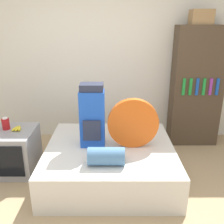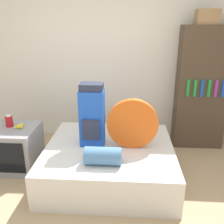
{
  "view_description": "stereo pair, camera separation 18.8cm",
  "coord_description": "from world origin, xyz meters",
  "px_view_note": "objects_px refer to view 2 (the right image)",
  "views": [
    {
      "loc": [
        0.18,
        -2.02,
        1.88
      ],
      "look_at": [
        0.19,
        0.75,
        0.88
      ],
      "focal_mm": 40.0,
      "sensor_mm": 36.0,
      "label": 1
    },
    {
      "loc": [
        0.37,
        -2.02,
        1.88
      ],
      "look_at": [
        0.19,
        0.75,
        0.88
      ],
      "focal_mm": 40.0,
      "sensor_mm": 36.0,
      "label": 2
    }
  ],
  "objects_px": {
    "sleeping_roll": "(103,156)",
    "television": "(16,148)",
    "bookshelf": "(202,89)",
    "canister": "(9,121)",
    "cardboard_box": "(207,17)",
    "backpack": "(92,116)",
    "tent_bag": "(132,124)"
  },
  "relations": [
    {
      "from": "sleeping_roll",
      "to": "television",
      "type": "distance_m",
      "value": 1.38
    },
    {
      "from": "television",
      "to": "bookshelf",
      "type": "relative_size",
      "value": 0.33
    },
    {
      "from": "canister",
      "to": "bookshelf",
      "type": "bearing_deg",
      "value": 16.39
    },
    {
      "from": "canister",
      "to": "cardboard_box",
      "type": "distance_m",
      "value": 3.04
    },
    {
      "from": "backpack",
      "to": "bookshelf",
      "type": "height_order",
      "value": "bookshelf"
    },
    {
      "from": "sleeping_roll",
      "to": "bookshelf",
      "type": "distance_m",
      "value": 2.02
    },
    {
      "from": "television",
      "to": "canister",
      "type": "height_order",
      "value": "canister"
    },
    {
      "from": "canister",
      "to": "cardboard_box",
      "type": "relative_size",
      "value": 0.53
    },
    {
      "from": "tent_bag",
      "to": "sleeping_roll",
      "type": "xyz_separation_m",
      "value": [
        -0.31,
        -0.42,
        -0.21
      ]
    },
    {
      "from": "tent_bag",
      "to": "bookshelf",
      "type": "distance_m",
      "value": 1.47
    },
    {
      "from": "sleeping_roll",
      "to": "television",
      "type": "bearing_deg",
      "value": 155.45
    },
    {
      "from": "television",
      "to": "backpack",
      "type": "bearing_deg",
      "value": -5.16
    },
    {
      "from": "canister",
      "to": "bookshelf",
      "type": "distance_m",
      "value": 2.82
    },
    {
      "from": "backpack",
      "to": "tent_bag",
      "type": "relative_size",
      "value": 1.27
    },
    {
      "from": "backpack",
      "to": "sleeping_roll",
      "type": "xyz_separation_m",
      "value": [
        0.18,
        -0.47,
        -0.28
      ]
    },
    {
      "from": "backpack",
      "to": "television",
      "type": "xyz_separation_m",
      "value": [
        -1.06,
        0.1,
        -0.52
      ]
    },
    {
      "from": "tent_bag",
      "to": "cardboard_box",
      "type": "bearing_deg",
      "value": 44.55
    },
    {
      "from": "tent_bag",
      "to": "sleeping_roll",
      "type": "bearing_deg",
      "value": -127.01
    },
    {
      "from": "sleeping_roll",
      "to": "canister",
      "type": "bearing_deg",
      "value": 154.39
    },
    {
      "from": "tent_bag",
      "to": "television",
      "type": "distance_m",
      "value": 1.62
    },
    {
      "from": "backpack",
      "to": "bookshelf",
      "type": "bearing_deg",
      "value": 31.61
    },
    {
      "from": "tent_bag",
      "to": "canister",
      "type": "relative_size",
      "value": 3.84
    },
    {
      "from": "cardboard_box",
      "to": "backpack",
      "type": "bearing_deg",
      "value": -147.87
    },
    {
      "from": "sleeping_roll",
      "to": "cardboard_box",
      "type": "xyz_separation_m",
      "value": [
        1.32,
        1.41,
        1.42
      ]
    },
    {
      "from": "tent_bag",
      "to": "television",
      "type": "bearing_deg",
      "value": 174.63
    },
    {
      "from": "cardboard_box",
      "to": "tent_bag",
      "type": "bearing_deg",
      "value": -135.45
    },
    {
      "from": "television",
      "to": "tent_bag",
      "type": "bearing_deg",
      "value": -5.37
    },
    {
      "from": "backpack",
      "to": "bookshelf",
      "type": "distance_m",
      "value": 1.82
    },
    {
      "from": "sleeping_roll",
      "to": "tent_bag",
      "type": "bearing_deg",
      "value": 52.99
    },
    {
      "from": "sleeping_roll",
      "to": "television",
      "type": "xyz_separation_m",
      "value": [
        -1.23,
        0.56,
        -0.24
      ]
    },
    {
      "from": "backpack",
      "to": "bookshelf",
      "type": "xyz_separation_m",
      "value": [
        1.55,
        0.95,
        0.12
      ]
    },
    {
      "from": "tent_bag",
      "to": "television",
      "type": "xyz_separation_m",
      "value": [
        -1.55,
        0.15,
        -0.45
      ]
    }
  ]
}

